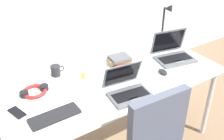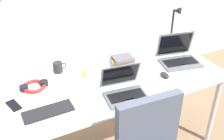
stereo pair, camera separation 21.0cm
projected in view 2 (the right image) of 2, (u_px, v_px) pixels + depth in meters
desk at (112, 85)px, 2.17m from camera, size 1.80×0.80×0.74m
desk_lamp at (174, 27)px, 2.56m from camera, size 0.12×0.18×0.40m
laptop_near_lamp at (179, 57)px, 2.36m from camera, size 0.38×0.33×0.24m
laptop_near_mouse at (124, 90)px, 1.93m from camera, size 0.33×0.31×0.21m
external_keyboard at (48, 111)px, 1.78m from camera, size 0.33×0.12×0.02m
computer_mouse at (165, 75)px, 2.16m from camera, size 0.06×0.10×0.03m
cell_phone at (14, 105)px, 1.84m from camera, size 0.10×0.15×0.01m
headphones at (34, 86)px, 2.02m from camera, size 0.21×0.18×0.04m
pill_bottle at (84, 72)px, 2.15m from camera, size 0.04×0.04×0.08m
book_stack at (123, 60)px, 2.33m from camera, size 0.22×0.16×0.07m
coffee_mug at (58, 67)px, 2.21m from camera, size 0.11×0.08×0.09m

